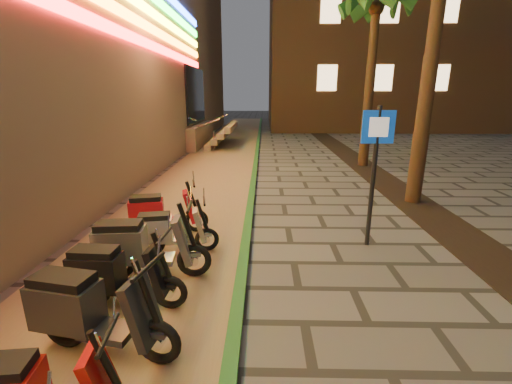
{
  "coord_description": "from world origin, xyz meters",
  "views": [
    {
      "loc": [
        -0.55,
        -2.18,
        2.89
      ],
      "look_at": [
        -0.68,
        3.7,
        1.2
      ],
      "focal_mm": 24.0,
      "sensor_mm": 36.0,
      "label": 1
    }
  ],
  "objects_px": {
    "scooter_5": "(88,311)",
    "scooter_8": "(168,231)",
    "scooter_7": "(139,247)",
    "scooter_9": "(159,212)",
    "pedestrian_sign": "(375,158)",
    "scooter_6": "(114,274)"
  },
  "relations": [
    {
      "from": "scooter_7",
      "to": "scooter_5",
      "type": "bearing_deg",
      "value": -95.49
    },
    {
      "from": "pedestrian_sign",
      "to": "scooter_8",
      "type": "xyz_separation_m",
      "value": [
        -3.83,
        -0.48,
        -1.29
      ]
    },
    {
      "from": "scooter_7",
      "to": "scooter_9",
      "type": "relative_size",
      "value": 1.12
    },
    {
      "from": "scooter_7",
      "to": "scooter_9",
      "type": "distance_m",
      "value": 1.81
    },
    {
      "from": "scooter_5",
      "to": "scooter_6",
      "type": "relative_size",
      "value": 1.1
    },
    {
      "from": "scooter_8",
      "to": "scooter_7",
      "type": "bearing_deg",
      "value": -114.33
    },
    {
      "from": "pedestrian_sign",
      "to": "scooter_7",
      "type": "distance_m",
      "value": 4.43
    },
    {
      "from": "scooter_8",
      "to": "scooter_9",
      "type": "height_order",
      "value": "scooter_9"
    },
    {
      "from": "scooter_5",
      "to": "scooter_9",
      "type": "distance_m",
      "value": 3.45
    },
    {
      "from": "scooter_6",
      "to": "scooter_9",
      "type": "distance_m",
      "value": 2.55
    },
    {
      "from": "scooter_7",
      "to": "scooter_8",
      "type": "height_order",
      "value": "scooter_7"
    },
    {
      "from": "scooter_8",
      "to": "scooter_9",
      "type": "distance_m",
      "value": 1.0
    },
    {
      "from": "scooter_5",
      "to": "scooter_6",
      "type": "distance_m",
      "value": 0.9
    },
    {
      "from": "scooter_5",
      "to": "scooter_8",
      "type": "height_order",
      "value": "scooter_5"
    },
    {
      "from": "scooter_7",
      "to": "scooter_9",
      "type": "height_order",
      "value": "scooter_7"
    },
    {
      "from": "scooter_7",
      "to": "scooter_8",
      "type": "relative_size",
      "value": 1.22
    },
    {
      "from": "scooter_5",
      "to": "pedestrian_sign",
      "type": "bearing_deg",
      "value": 47.99
    },
    {
      "from": "scooter_7",
      "to": "pedestrian_sign",
      "type": "bearing_deg",
      "value": 13.3
    },
    {
      "from": "scooter_6",
      "to": "scooter_8",
      "type": "height_order",
      "value": "scooter_6"
    },
    {
      "from": "scooter_7",
      "to": "scooter_9",
      "type": "xyz_separation_m",
      "value": [
        -0.22,
        1.8,
        -0.06
      ]
    },
    {
      "from": "scooter_7",
      "to": "scooter_6",
      "type": "bearing_deg",
      "value": -101.62
    },
    {
      "from": "scooter_8",
      "to": "scooter_9",
      "type": "xyz_separation_m",
      "value": [
        -0.43,
        0.9,
        0.04
      ]
    }
  ]
}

